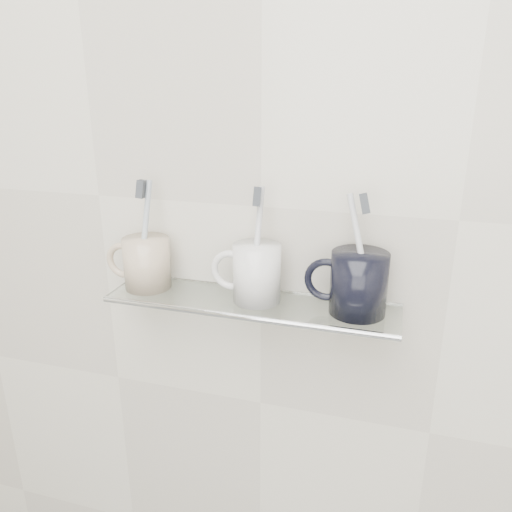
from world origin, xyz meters
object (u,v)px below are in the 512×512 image
at_px(shelf_glass, 251,303).
at_px(mug_right, 359,283).
at_px(mug_center, 257,273).
at_px(mug_left, 147,263).

bearing_deg(shelf_glass, mug_right, 1.61).
relative_size(shelf_glass, mug_right, 4.89).
relative_size(mug_center, mug_right, 0.98).
distance_m(mug_center, mug_right, 0.17).
bearing_deg(mug_left, mug_center, 20.81).
relative_size(mug_left, mug_right, 0.91).
relative_size(shelf_glass, mug_left, 5.39).
height_order(shelf_glass, mug_left, mug_left).
xyz_separation_m(mug_left, mug_center, (0.21, 0.00, 0.00)).
bearing_deg(mug_left, mug_right, 20.81).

